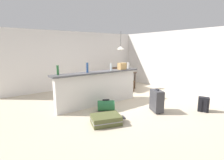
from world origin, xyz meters
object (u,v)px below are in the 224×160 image
dining_table (122,74)px  bottle_green (58,70)px  suitcase_flat_olive (106,120)px  dining_chair_far_side (115,76)px  pendant_lamp (121,48)px  backpack_black (203,104)px  dining_chair_near_partition (127,79)px  grocery_bag (122,66)px  bottle_blue (87,68)px  bottle_white (128,65)px  suitcase_upright_charcoal (157,101)px  duffel_bag_green (106,106)px  bottle_clear (111,67)px

dining_table → bottle_green: bearing=-160.1°
suitcase_flat_olive → dining_chair_far_side: bearing=49.5°
pendant_lamp → backpack_black: size_ratio=1.95×
backpack_black → dining_chair_near_partition: bearing=94.4°
grocery_bag → dining_table: size_ratio=0.24×
dining_chair_far_side → grocery_bag: bearing=-120.9°
bottle_blue → suitcase_flat_olive: bottle_blue is taller
bottle_white → grocery_bag: bearing=-168.5°
suitcase_upright_charcoal → bottle_white: bearing=79.9°
suitcase_flat_olive → backpack_black: (2.72, -0.98, 0.09)m
dining_chair_near_partition → suitcase_upright_charcoal: size_ratio=1.39×
dining_chair_far_side → backpack_black: (0.12, -4.02, -0.31)m
duffel_bag_green → backpack_black: bearing=-37.7°
dining_chair_far_side → backpack_black: 4.03m
bottle_white → suitcase_upright_charcoal: size_ratio=0.33×
backpack_black → grocery_bag: bearing=118.2°
bottle_green → grocery_bag: (2.15, -0.14, -0.02)m
bottle_green → duffel_bag_green: 1.68m
dining_chair_far_side → pendant_lamp: pendant_lamp is taller
bottle_green → grocery_bag: size_ratio=1.00×
bottle_green → dining_chair_far_side: size_ratio=0.28×
bottle_green → suitcase_flat_olive: bearing=-65.8°
bottle_green → duffel_bag_green: (1.13, -0.65, -1.06)m
bottle_green → suitcase_flat_olive: (0.62, -1.39, -1.10)m
bottle_white → backpack_black: 2.64m
bottle_clear → backpack_black: 2.94m
bottle_blue → dining_chair_far_side: size_ratio=0.32×
bottle_green → bottle_blue: (0.85, -0.10, 0.02)m
grocery_bag → dining_chair_near_partition: grocery_bag is taller
dining_table → backpack_black: bearing=-87.9°
suitcase_flat_olive → dining_table: bearing=44.5°
suitcase_upright_charcoal → duffel_bag_green: 1.46m
grocery_bag → suitcase_upright_charcoal: (0.08, -1.45, -0.86)m
suitcase_flat_olive → dining_chair_near_partition: bearing=39.5°
bottle_blue → suitcase_upright_charcoal: 2.22m
pendant_lamp → dining_chair_far_side: bearing=91.3°
bottle_green → grocery_bag: bottle_green is taller
bottle_white → duffel_bag_green: size_ratio=0.39×
bottle_white → backpack_black: bottle_white is taller
bottle_blue → suitcase_upright_charcoal: bearing=-47.3°
bottle_clear → duffel_bag_green: size_ratio=0.42×
bottle_green → pendant_lamp: pendant_lamp is taller
dining_chair_near_partition → duffel_bag_green: (-1.98, -1.32, -0.36)m
bottle_clear → suitcase_flat_olive: bottle_clear is taller
bottle_white → pendant_lamp: (0.73, 1.32, 0.61)m
bottle_clear → backpack_black: (1.69, -2.19, -0.99)m
grocery_bag → duffel_bag_green: 1.54m
dining_chair_near_partition → bottle_white: bearing=-129.8°
dining_chair_near_partition → bottle_green: bearing=-167.9°
suitcase_flat_olive → bottle_white: bearing=35.1°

